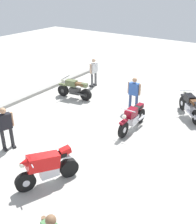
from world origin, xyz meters
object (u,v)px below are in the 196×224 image
object	(u,v)px
person_in_blue_shirt	(134,92)
motorcycle_olive_vintage	(74,89)
motorcycle_maroon_cruiser	(133,118)
person_in_white_shirt	(94,71)
motorcycle_black_cruiser	(190,106)
motorcycle_red_sportbike	(47,167)
person_in_black_shirt	(5,126)

from	to	relation	value
person_in_blue_shirt	motorcycle_olive_vintage	bearing A→B (deg)	93.15
motorcycle_maroon_cruiser	person_in_white_shirt	bearing A→B (deg)	-126.55
motorcycle_black_cruiser	person_in_white_shirt	distance (m)	5.78
motorcycle_red_sportbike	person_in_blue_shirt	bearing A→B (deg)	-151.83
motorcycle_red_sportbike	person_in_black_shirt	distance (m)	2.58
person_in_blue_shirt	motorcycle_black_cruiser	bearing A→B (deg)	-72.51
motorcycle_maroon_cruiser	person_in_white_shirt	world-z (taller)	person_in_white_shirt
person_in_blue_shirt	motorcycle_maroon_cruiser	bearing A→B (deg)	-156.52
motorcycle_olive_vintage	person_in_white_shirt	world-z (taller)	person_in_white_shirt
motorcycle_olive_vintage	motorcycle_black_cruiser	xyz separation A→B (m)	(1.28, -5.54, 0.03)
motorcycle_olive_vintage	person_in_black_shirt	xyz separation A→B (m)	(-4.95, -0.95, 0.42)
motorcycle_black_cruiser	person_in_blue_shirt	xyz separation A→B (m)	(-0.90, 2.34, 0.40)
person_in_black_shirt	person_in_blue_shirt	distance (m)	5.79
motorcycle_red_sportbike	motorcycle_olive_vintage	distance (m)	6.50
motorcycle_red_sportbike	person_in_blue_shirt	world-z (taller)	person_in_blue_shirt
motorcycle_olive_vintage	person_in_blue_shirt	xyz separation A→B (m)	(0.38, -3.20, 0.43)
motorcycle_maroon_cruiser	motorcycle_black_cruiser	xyz separation A→B (m)	(2.47, -1.54, 0.00)
person_in_black_shirt	person_in_blue_shirt	bearing A→B (deg)	86.22
motorcycle_maroon_cruiser	motorcycle_black_cruiser	size ratio (longest dim) A/B	1.26
motorcycle_black_cruiser	person_in_white_shirt	bearing A→B (deg)	42.52
motorcycle_red_sportbike	motorcycle_black_cruiser	bearing A→B (deg)	-171.38
person_in_white_shirt	person_in_blue_shirt	size ratio (longest dim) A/B	1.00
motorcycle_olive_vintage	motorcycle_black_cruiser	size ratio (longest dim) A/B	1.17
motorcycle_red_sportbike	person_in_blue_shirt	distance (m)	5.90
person_in_black_shirt	motorcycle_olive_vintage	bearing A→B (deg)	119.97
motorcycle_red_sportbike	motorcycle_black_cruiser	distance (m)	7.10
motorcycle_red_sportbike	motorcycle_black_cruiser	size ratio (longest dim) A/B	1.11
motorcycle_maroon_cruiser	person_in_blue_shirt	world-z (taller)	person_in_blue_shirt
motorcycle_red_sportbike	person_in_blue_shirt	xyz separation A→B (m)	(5.88, 0.25, 0.32)
person_in_white_shirt	person_in_blue_shirt	xyz separation A→B (m)	(-1.59, -3.38, -0.00)
motorcycle_black_cruiser	person_in_black_shirt	size ratio (longest dim) A/B	1.03
motorcycle_maroon_cruiser	motorcycle_olive_vintage	size ratio (longest dim) A/B	1.07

